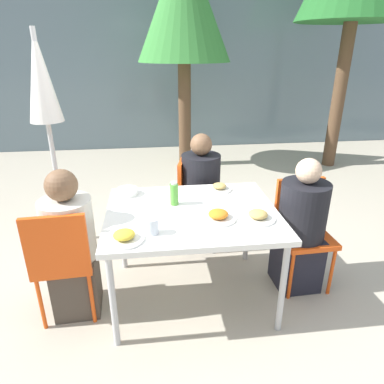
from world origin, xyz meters
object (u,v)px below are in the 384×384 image
Objects in this scene: person_left at (71,249)px; closed_umbrella at (43,96)px; person_far at (201,196)px; salad_bowl at (127,192)px; drinking_cup at (152,226)px; bottle at (174,194)px; chair_left at (62,257)px; person_right at (300,230)px; chair_right at (302,224)px; chair_far at (193,195)px; tree_behind_right at (184,2)px.

closed_umbrella is at bearing 103.44° from person_left.
person_far reaches higher than salad_bowl.
drinking_cup is at bearing -10.90° from person_far.
bottle is at bearing -39.28° from closed_umbrella.
person_right is at bearing 2.02° from chair_left.
bottle is (-1.04, 0.01, 0.32)m from chair_right.
person_left is 1.45m from closed_umbrella.
chair_left is 5.12× the size of salad_bowl.
chair_far is 0.77× the size of person_far.
person_right is 0.97× the size of person_far.
chair_left is at bearing -122.02° from person_left.
person_far reaches higher than chair_left.
tree_behind_right is at bearing 82.83° from bottle.
tree_behind_right is at bearing -169.39° from person_far.
chair_far is 0.09m from person_far.
chair_left is 8.55× the size of drinking_cup.
person_left is at bearing 157.65° from drinking_cup.
person_far is at bearing -92.42° from tree_behind_right.
person_right is at bearing -13.61° from salad_bowl.
chair_right reaches higher than drinking_cup.
chair_left is at bearing 166.01° from drinking_cup.
tree_behind_right is (0.18, 2.51, 1.93)m from chair_far.
person_right is 6.07× the size of bottle.
chair_far is (-0.76, 0.78, 0.01)m from person_right.
person_far is 1.18m from drinking_cup.
chair_left is at bearing 3.13° from person_right.
chair_right is at bearing -0.71° from bottle.
tree_behind_right is (-0.63, 3.21, 1.93)m from chair_right.
chair_right is 1.30m from drinking_cup.
person_right is at bearing 57.20° from chair_far.
bottle is 1.76× the size of drinking_cup.
bottle reaches higher than chair_far.
bottle is 1.06× the size of salad_bowl.
closed_umbrella is 1.72m from drinking_cup.
chair_far reaches higher than salad_bowl.
bottle is 3.60m from tree_behind_right.
tree_behind_right reaches higher than person_left.
chair_right is at bearing 4.41° from chair_left.
chair_right reaches higher than salad_bowl.
chair_left is 0.44× the size of closed_umbrella.
chair_right is (1.79, 0.17, -0.00)m from person_left.
bottle is (-0.99, 0.09, 0.32)m from person_right.
drinking_cup is at bearing -98.99° from tree_behind_right.
closed_umbrella reaches higher than person_right.
tree_behind_right reaches higher than person_far.
person_right is 3.86m from tree_behind_right.
person_left is 4.06m from tree_behind_right.
person_far is at bearing 35.75° from chair_left.
bottle reaches higher than salad_bowl.
person_left is at bearing -35.19° from chair_far.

